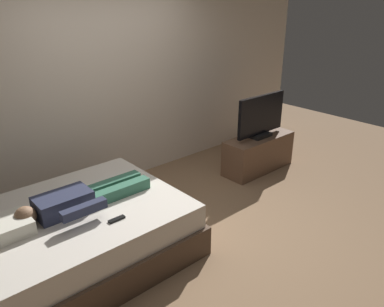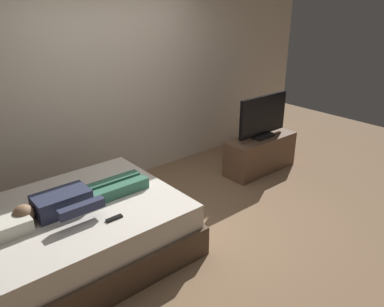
% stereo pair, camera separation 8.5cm
% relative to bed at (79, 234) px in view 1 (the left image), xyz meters
% --- Properties ---
extents(ground_plane, '(10.00, 10.00, 0.00)m').
position_rel_bed_xyz_m(ground_plane, '(1.08, -0.35, -0.26)').
color(ground_plane, '#8C6B4C').
extents(back_wall, '(6.40, 0.10, 2.80)m').
position_rel_bed_xyz_m(back_wall, '(1.48, 1.26, 1.14)').
color(back_wall, beige).
rests_on(back_wall, ground).
extents(bed, '(1.93, 1.56, 0.54)m').
position_rel_bed_xyz_m(bed, '(0.00, 0.00, 0.00)').
color(bed, brown).
rests_on(bed, ground).
extents(person, '(1.26, 0.46, 0.18)m').
position_rel_bed_xyz_m(person, '(0.03, -0.01, 0.36)').
color(person, '#2D334C').
rests_on(person, bed).
extents(remote, '(0.15, 0.04, 0.02)m').
position_rel_bed_xyz_m(remote, '(0.18, -0.41, 0.29)').
color(remote, black).
rests_on(remote, bed).
extents(tv_stand, '(1.10, 0.40, 0.50)m').
position_rel_bed_xyz_m(tv_stand, '(2.82, 0.17, -0.01)').
color(tv_stand, brown).
rests_on(tv_stand, ground).
extents(tv, '(0.88, 0.20, 0.59)m').
position_rel_bed_xyz_m(tv, '(2.82, 0.17, 0.52)').
color(tv, black).
rests_on(tv, tv_stand).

